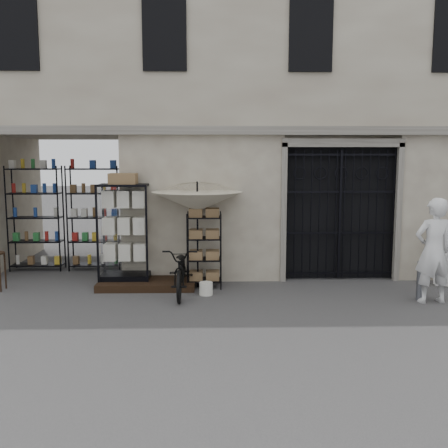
{
  "coord_description": "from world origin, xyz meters",
  "views": [
    {
      "loc": [
        -1.06,
        -8.62,
        2.68
      ],
      "look_at": [
        -0.8,
        1.4,
        1.35
      ],
      "focal_mm": 40.0,
      "sensor_mm": 36.0,
      "label": 1
    }
  ],
  "objects_px": {
    "market_umbrella": "(197,196)",
    "white_bucket": "(206,289)",
    "steel_bollard": "(420,281)",
    "shopkeeper": "(430,302)",
    "display_cabinet": "(124,237)",
    "wire_rack": "(204,251)",
    "bicycle": "(182,294)"
  },
  "relations": [
    {
      "from": "wire_rack",
      "to": "shopkeeper",
      "type": "relative_size",
      "value": 0.8
    },
    {
      "from": "display_cabinet",
      "to": "market_umbrella",
      "type": "bearing_deg",
      "value": 8.88
    },
    {
      "from": "display_cabinet",
      "to": "shopkeeper",
      "type": "distance_m",
      "value": 6.16
    },
    {
      "from": "market_umbrella",
      "to": "steel_bollard",
      "type": "xyz_separation_m",
      "value": [
        4.24,
        -1.07,
        -1.53
      ]
    },
    {
      "from": "market_umbrella",
      "to": "white_bucket",
      "type": "bearing_deg",
      "value": -73.88
    },
    {
      "from": "white_bucket",
      "to": "steel_bollard",
      "type": "height_order",
      "value": "steel_bollard"
    },
    {
      "from": "steel_bollard",
      "to": "wire_rack",
      "type": "bearing_deg",
      "value": 165.16
    },
    {
      "from": "display_cabinet",
      "to": "bicycle",
      "type": "bearing_deg",
      "value": -15.67
    },
    {
      "from": "market_umbrella",
      "to": "shopkeeper",
      "type": "bearing_deg",
      "value": -15.68
    },
    {
      "from": "steel_bollard",
      "to": "shopkeeper",
      "type": "xyz_separation_m",
      "value": [
        0.14,
        -0.16,
        -0.37
      ]
    },
    {
      "from": "display_cabinet",
      "to": "shopkeeper",
      "type": "bearing_deg",
      "value": 1.55
    },
    {
      "from": "bicycle",
      "to": "steel_bollard",
      "type": "xyz_separation_m",
      "value": [
        4.54,
        -0.5,
        0.37
      ]
    },
    {
      "from": "market_umbrella",
      "to": "bicycle",
      "type": "height_order",
      "value": "market_umbrella"
    },
    {
      "from": "display_cabinet",
      "to": "steel_bollard",
      "type": "xyz_separation_m",
      "value": [
        5.77,
        -1.23,
        -0.68
      ]
    },
    {
      "from": "market_umbrella",
      "to": "steel_bollard",
      "type": "bearing_deg",
      "value": -14.13
    },
    {
      "from": "wire_rack",
      "to": "white_bucket",
      "type": "xyz_separation_m",
      "value": [
        0.04,
        -0.63,
        -0.64
      ]
    },
    {
      "from": "steel_bollard",
      "to": "shopkeeper",
      "type": "distance_m",
      "value": 0.43
    },
    {
      "from": "bicycle",
      "to": "shopkeeper",
      "type": "distance_m",
      "value": 4.73
    },
    {
      "from": "white_bucket",
      "to": "shopkeeper",
      "type": "height_order",
      "value": "white_bucket"
    },
    {
      "from": "display_cabinet",
      "to": "wire_rack",
      "type": "height_order",
      "value": "display_cabinet"
    },
    {
      "from": "bicycle",
      "to": "shopkeeper",
      "type": "xyz_separation_m",
      "value": [
        4.68,
        -0.67,
        0.0
      ]
    },
    {
      "from": "wire_rack",
      "to": "bicycle",
      "type": "bearing_deg",
      "value": -110.47
    },
    {
      "from": "steel_bollard",
      "to": "shopkeeper",
      "type": "relative_size",
      "value": 0.38
    },
    {
      "from": "wire_rack",
      "to": "steel_bollard",
      "type": "distance_m",
      "value": 4.27
    },
    {
      "from": "display_cabinet",
      "to": "white_bucket",
      "type": "bearing_deg",
      "value": -9.4
    },
    {
      "from": "white_bucket",
      "to": "shopkeeper",
      "type": "distance_m",
      "value": 4.25
    },
    {
      "from": "white_bucket",
      "to": "shopkeeper",
      "type": "xyz_separation_m",
      "value": [
        4.21,
        -0.62,
        -0.13
      ]
    },
    {
      "from": "display_cabinet",
      "to": "shopkeeper",
      "type": "height_order",
      "value": "display_cabinet"
    },
    {
      "from": "market_umbrella",
      "to": "wire_rack",
      "type": "bearing_deg",
      "value": 8.1
    },
    {
      "from": "steel_bollard",
      "to": "white_bucket",
      "type": "bearing_deg",
      "value": 173.54
    },
    {
      "from": "white_bucket",
      "to": "bicycle",
      "type": "distance_m",
      "value": 0.5
    },
    {
      "from": "shopkeeper",
      "to": "bicycle",
      "type": "bearing_deg",
      "value": -14.81
    }
  ]
}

